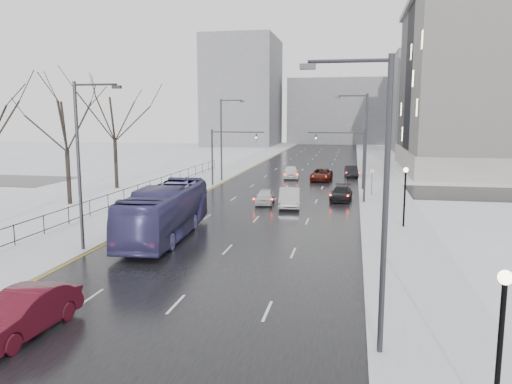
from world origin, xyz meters
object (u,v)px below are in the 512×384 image
Objects in this scene: sedan_right_near at (290,198)px; mast_signal_right at (354,152)px; mast_signal_left at (221,151)px; sedan_center_far at (291,172)px; bus at (165,212)px; sedan_center_near at (265,196)px; lamppost_r_near at (501,329)px; sedan_left_near at (22,313)px; tree_park_e at (117,189)px; lamppost_r_mid at (405,188)px; streetlight_l_near at (82,158)px; no_uturn_sign at (372,174)px; streetlight_r_mid at (363,142)px; sedan_right_distant at (351,171)px; tree_park_d at (70,205)px; streetlight_l_far at (223,136)px; sedan_right_cross at (321,175)px; streetlight_r_near at (379,193)px.

mast_signal_right is at bearing 57.94° from sedan_right_near.
mast_signal_left is 1.37× the size of sedan_center_far.
mast_signal_right is 12.23m from sedan_center_far.
bus is 14.31m from sedan_center_near.
sedan_left_near is (-15.50, 3.06, -2.07)m from lamppost_r_near.
lamppost_r_mid is (29.20, -14.00, 2.94)m from tree_park_e.
streetlight_l_near is at bearing -67.31° from tree_park_e.
sedan_center_far is (17.70, 12.81, 0.85)m from tree_park_e.
lamppost_r_mid is 0.66× the size of mast_signal_left.
lamppost_r_mid is 1.08× the size of sedan_center_near.
tree_park_e is 27.50m from no_uturn_sign.
streetlight_r_mid reaches higher than sedan_right_distant.
lamppost_r_near is at bearing -66.43° from mast_signal_left.
tree_park_d is 0.93× the size of tree_park_e.
lamppost_r_mid is (19.17, -22.00, -2.67)m from streetlight_l_far.
streetlight_l_far reaches higher than tree_park_e.
tree_park_e reaches higher than bus.
streetlight_l_near is 1.98× the size of sedan_left_near.
sedan_right_distant is at bearing 71.03° from sedan_right_near.
sedan_center_far is at bearing 89.47° from sedan_left_near.
tree_park_e is 48.01m from lamppost_r_near.
lamppost_r_mid is at bearing -74.58° from sedan_center_far.
sedan_center_far is (4.00, 47.75, -0.02)m from sedan_left_near.
sedan_left_near is 1.16× the size of sedan_right_distant.
no_uturn_sign is at bearing -24.73° from streetlight_l_far.
bus is at bearing -129.45° from streetlight_r_mid.
streetlight_l_far reaches higher than no_uturn_sign.
streetlight_r_mid reaches higher than sedan_right_cross.
streetlight_r_near is at bearing -76.87° from sedan_center_near.
mast_signal_right is (15.49, 28.00, -1.51)m from streetlight_l_near.
sedan_center_far reaches higher than sedan_right_distant.
lamppost_r_mid is 26.57m from sedan_right_cross.
streetlight_l_far is 2.30× the size of sedan_right_distant.
streetlight_r_near is at bearing -90.00° from streetlight_r_mid.
sedan_right_near is 18.70m from sedan_right_cross.
mast_signal_right is 8.97m from sedan_right_cross.
streetlight_l_far reaches higher than bus.
streetlight_l_far is 4.36m from mast_signal_left.
streetlight_r_mid is (0.00, 30.00, 0.00)m from streetlight_r_near.
streetlight_r_near reaches higher than sedan_right_near.
sedan_center_near is at bearing -147.64° from no_uturn_sign.
tree_park_d is 27.24m from streetlight_r_mid.
sedan_right_near is at bearing -108.46° from sedan_right_distant.
streetlight_l_far is at bearing -160.68° from sedan_right_cross.
lamppost_r_mid is 16.86m from bus.
no_uturn_sign is 24.22m from bus.
no_uturn_sign is at bearing 75.52° from streetlight_r_mid.
sedan_right_distant is at bearing 81.39° from sedan_left_near.
sedan_center_far is at bearing 78.31° from bus.
streetlight_r_near reaches higher than tree_park_e.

